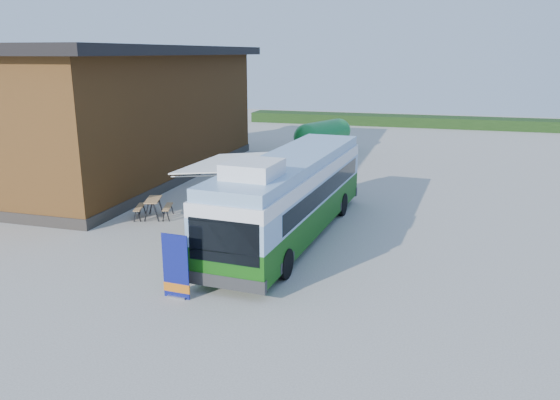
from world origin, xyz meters
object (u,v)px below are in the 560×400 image
(bus, at_px, (291,193))
(banner, at_px, (176,272))
(person_a, at_px, (284,203))
(person_b, at_px, (248,213))
(picnic_table, at_px, (153,204))
(slurry_tanker, at_px, (323,134))

(bus, relative_size, banner, 6.16)
(person_a, bearing_deg, person_b, -161.11)
(bus, relative_size, picnic_table, 6.60)
(picnic_table, distance_m, slurry_tanker, 18.75)
(bus, height_order, person_a, bus)
(bus, xyz_separation_m, picnic_table, (-6.54, 0.78, -1.15))
(bus, distance_m, person_b, 2.10)
(person_b, bearing_deg, slurry_tanker, -171.28)
(bus, bearing_deg, person_b, -179.77)
(picnic_table, height_order, person_a, person_a)
(slurry_tanker, bearing_deg, person_a, -60.89)
(banner, xyz_separation_m, picnic_table, (-4.73, 7.18, -0.17))
(bus, relative_size, slurry_tanker, 2.12)
(banner, bearing_deg, person_a, 87.09)
(slurry_tanker, bearing_deg, banner, -65.16)
(banner, xyz_separation_m, slurry_tanker, (-0.93, 25.53, 0.50))
(bus, height_order, picnic_table, bus)
(person_b, bearing_deg, bus, 92.21)
(banner, bearing_deg, picnic_table, 127.35)
(person_a, distance_m, slurry_tanker, 17.41)
(person_b, height_order, slurry_tanker, slurry_tanker)
(banner, bearing_deg, bus, 78.13)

